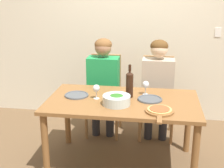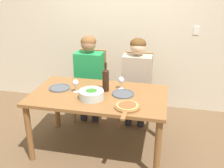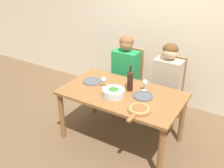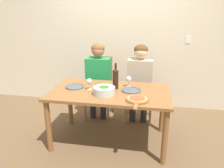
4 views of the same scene
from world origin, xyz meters
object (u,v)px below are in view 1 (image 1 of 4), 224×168
(dinner_plate_right, at_px, (150,99))
(chair_right, at_px, (157,94))
(wine_bottle, at_px, (130,84))
(broccoli_bowl, at_px, (117,100))
(dinner_plate_left, at_px, (77,95))
(wine_glass_left, at_px, (96,89))
(person_man, at_px, (158,81))
(wine_glass_right, at_px, (146,85))
(person_woman, at_px, (103,78))
(pizza_on_board, at_px, (160,111))
(chair_left, at_px, (105,92))

(dinner_plate_right, bearing_deg, chair_right, 84.40)
(wine_bottle, bearing_deg, broccoli_bowl, -113.51)
(dinner_plate_left, height_order, dinner_plate_right, same)
(wine_bottle, height_order, dinner_plate_right, wine_bottle)
(chair_right, bearing_deg, dinner_plate_left, -138.76)
(wine_glass_left, bearing_deg, dinner_plate_right, 4.33)
(broccoli_bowl, bearing_deg, chair_right, 66.99)
(person_man, relative_size, dinner_plate_left, 4.93)
(wine_glass_right, bearing_deg, dinner_plate_left, -168.48)
(person_man, distance_m, dinner_plate_right, 0.63)
(broccoli_bowl, relative_size, dinner_plate_right, 1.08)
(person_woman, xyz_separation_m, pizza_on_board, (0.69, -0.94, -0.00))
(wine_glass_left, bearing_deg, broccoli_bowl, -30.86)
(wine_bottle, height_order, wine_glass_left, wine_bottle)
(person_man, distance_m, wine_glass_left, 0.91)
(dinner_plate_right, relative_size, wine_glass_right, 1.66)
(dinner_plate_right, bearing_deg, pizza_on_board, -72.72)
(chair_left, bearing_deg, wine_glass_right, -47.54)
(person_woman, distance_m, broccoli_bowl, 0.85)
(person_woman, xyz_separation_m, person_man, (0.66, 0.00, 0.00))
(dinner_plate_left, xyz_separation_m, wine_glass_left, (0.22, -0.05, 0.10))
(chair_left, xyz_separation_m, person_woman, (0.00, -0.12, 0.22))
(person_man, bearing_deg, wine_glass_left, -132.69)
(chair_right, distance_m, broccoli_bowl, 1.03)
(person_woman, bearing_deg, wine_glass_left, -85.75)
(chair_left, bearing_deg, dinner_plate_left, -103.32)
(dinner_plate_right, bearing_deg, wine_glass_left, -175.67)
(chair_left, distance_m, pizza_on_board, 1.28)
(chair_left, xyz_separation_m, wine_glass_left, (0.05, -0.78, 0.30))
(wine_bottle, relative_size, wine_glass_right, 2.28)
(dinner_plate_left, bearing_deg, wine_bottle, 5.47)
(chair_right, height_order, person_man, person_man)
(person_woman, height_order, wine_glass_left, person_woman)
(chair_left, distance_m, wine_bottle, 0.85)
(broccoli_bowl, xyz_separation_m, dinner_plate_right, (0.32, 0.18, -0.04))
(chair_right, relative_size, pizza_on_board, 2.47)
(person_woman, bearing_deg, wine_glass_right, -41.19)
(chair_right, distance_m, wine_glass_right, 0.67)
(chair_right, distance_m, dinner_plate_left, 1.13)
(person_woman, xyz_separation_m, wine_bottle, (0.38, -0.56, 0.13))
(wine_bottle, height_order, broccoli_bowl, wine_bottle)
(wine_glass_left, bearing_deg, dinner_plate_left, 167.68)
(broccoli_bowl, distance_m, wine_glass_left, 0.27)
(pizza_on_board, bearing_deg, dinner_plate_left, 159.54)
(dinner_plate_left, distance_m, wine_glass_left, 0.25)
(wine_bottle, height_order, wine_glass_right, wine_bottle)
(chair_right, height_order, person_woman, person_woman)
(person_woman, height_order, wine_bottle, person_woman)
(chair_right, bearing_deg, dinner_plate_right, -95.60)
(person_woman, relative_size, broccoli_bowl, 4.57)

